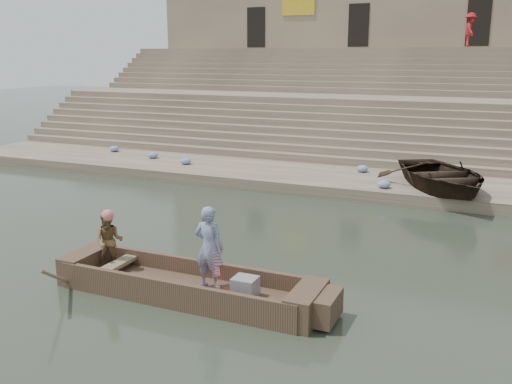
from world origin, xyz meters
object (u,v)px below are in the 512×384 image
Objects in this scene: main_rowboat at (187,291)px; standing_man at (209,247)px; rowing_man at (109,241)px; beached_rowboat at (442,175)px; television at (245,287)px; pedestrian at (470,30)px.

standing_man is at bearing 17.02° from main_rowboat.
rowing_man reaches higher than beached_rowboat.
rowing_man reaches higher than television.
main_rowboat is at bearing 180.00° from television.
main_rowboat is 2.14m from rowing_man.
rowing_man is at bearing 175.80° from main_rowboat.
main_rowboat is 10.80m from beached_rowboat.
rowing_man is at bearing 0.06° from standing_man.
main_rowboat is 2.74× the size of pedestrian.
beached_rowboat is at bearing 75.44° from television.
pedestrian is (5.52, 24.53, 5.25)m from rowing_man.
television is at bearing -26.51° from rowing_man.
beached_rowboat reaches higher than television.
television reaches higher than main_rowboat.
standing_man is 0.36× the size of beached_rowboat.
standing_man reaches higher than beached_rowboat.
pedestrian is at bearing 84.82° from television.
beached_rowboat is at bearing 169.44° from pedestrian.
television is 10.39m from beached_rowboat.
rowing_man is (-2.46, 0.01, -0.21)m from standing_man.
standing_man is 1.33× the size of rowing_man.
main_rowboat is 1.06× the size of beached_rowboat.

